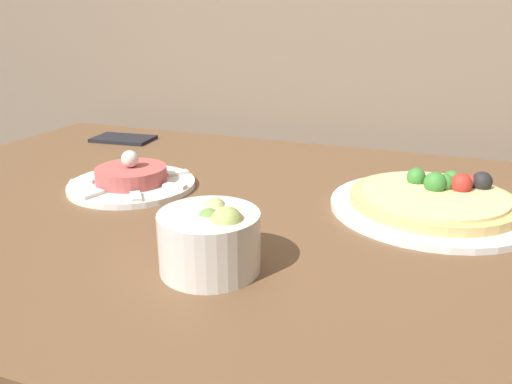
# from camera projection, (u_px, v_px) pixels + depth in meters

# --- Properties ---
(dining_table) EXTENTS (1.29, 0.88, 0.78)m
(dining_table) POSITION_uv_depth(u_px,v_px,m) (225.00, 260.00, 0.84)
(dining_table) COLOR brown
(dining_table) RESTS_ON ground_plane
(pizza_plate) EXTENTS (0.31, 0.31, 0.06)m
(pizza_plate) POSITION_uv_depth(u_px,v_px,m) (434.00, 201.00, 0.78)
(pizza_plate) COLOR white
(pizza_plate) RESTS_ON dining_table
(tartare_plate) EXTENTS (0.22, 0.22, 0.07)m
(tartare_plate) POSITION_uv_depth(u_px,v_px,m) (132.00, 180.00, 0.88)
(tartare_plate) COLOR white
(tartare_plate) RESTS_ON dining_table
(small_bowl) EXTENTS (0.12, 0.12, 0.09)m
(small_bowl) POSITION_uv_depth(u_px,v_px,m) (210.00, 240.00, 0.59)
(small_bowl) COLOR silver
(small_bowl) RESTS_ON dining_table
(napkin) EXTENTS (0.15, 0.10, 0.01)m
(napkin) POSITION_uv_depth(u_px,v_px,m) (123.00, 139.00, 1.21)
(napkin) COLOR black
(napkin) RESTS_ON dining_table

